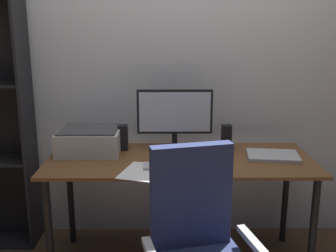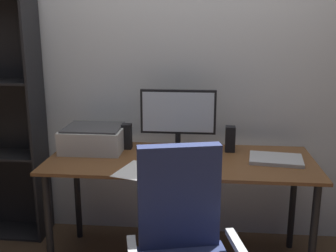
{
  "view_description": "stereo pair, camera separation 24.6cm",
  "coord_description": "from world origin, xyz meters",
  "px_view_note": "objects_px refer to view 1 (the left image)",
  "views": [
    {
      "loc": [
        -0.1,
        -2.41,
        1.56
      ],
      "look_at": [
        -0.08,
        -0.02,
        0.96
      ],
      "focal_mm": 42.97,
      "sensor_mm": 36.0,
      "label": 1
    },
    {
      "loc": [
        0.15,
        -2.4,
        1.56
      ],
      "look_at": [
        -0.08,
        -0.02,
        0.96
      ],
      "focal_mm": 42.97,
      "sensor_mm": 36.0,
      "label": 2
    }
  ],
  "objects_px": {
    "monitor": "(175,116)",
    "keyboard": "(168,166)",
    "speaker_right": "(226,137)",
    "laptop": "(273,156)",
    "coffee_mug": "(185,152)",
    "speaker_left": "(123,137)",
    "desk": "(180,171)",
    "printer": "(90,140)",
    "mouse": "(201,165)"
  },
  "relations": [
    {
      "from": "mouse",
      "to": "printer",
      "type": "relative_size",
      "value": 0.24
    },
    {
      "from": "desk",
      "to": "speaker_left",
      "type": "xyz_separation_m",
      "value": [
        -0.38,
        0.19,
        0.17
      ]
    },
    {
      "from": "desk",
      "to": "monitor",
      "type": "xyz_separation_m",
      "value": [
        -0.03,
        0.19,
        0.32
      ]
    },
    {
      "from": "keyboard",
      "to": "speaker_right",
      "type": "bearing_deg",
      "value": 39.52
    },
    {
      "from": "laptop",
      "to": "monitor",
      "type": "bearing_deg",
      "value": 170.9
    },
    {
      "from": "mouse",
      "to": "speaker_left",
      "type": "distance_m",
      "value": 0.62
    },
    {
      "from": "laptop",
      "to": "keyboard",
      "type": "bearing_deg",
      "value": -157.84
    },
    {
      "from": "monitor",
      "to": "keyboard",
      "type": "distance_m",
      "value": 0.43
    },
    {
      "from": "monitor",
      "to": "printer",
      "type": "height_order",
      "value": "monitor"
    },
    {
      "from": "keyboard",
      "to": "printer",
      "type": "distance_m",
      "value": 0.6
    },
    {
      "from": "desk",
      "to": "mouse",
      "type": "relative_size",
      "value": 17.43
    },
    {
      "from": "desk",
      "to": "printer",
      "type": "xyz_separation_m",
      "value": [
        -0.59,
        0.14,
        0.16
      ]
    },
    {
      "from": "monitor",
      "to": "keyboard",
      "type": "height_order",
      "value": "monitor"
    },
    {
      "from": "coffee_mug",
      "to": "printer",
      "type": "bearing_deg",
      "value": 165.57
    },
    {
      "from": "mouse",
      "to": "printer",
      "type": "xyz_separation_m",
      "value": [
        -0.71,
        0.31,
        0.06
      ]
    },
    {
      "from": "coffee_mug",
      "to": "printer",
      "type": "relative_size",
      "value": 0.24
    },
    {
      "from": "mouse",
      "to": "speaker_right",
      "type": "relative_size",
      "value": 0.56
    },
    {
      "from": "mouse",
      "to": "printer",
      "type": "bearing_deg",
      "value": 161.13
    },
    {
      "from": "desk",
      "to": "printer",
      "type": "bearing_deg",
      "value": 167.06
    },
    {
      "from": "monitor",
      "to": "printer",
      "type": "xyz_separation_m",
      "value": [
        -0.56,
        -0.06,
        -0.15
      ]
    },
    {
      "from": "monitor",
      "to": "printer",
      "type": "relative_size",
      "value": 1.25
    },
    {
      "from": "monitor",
      "to": "coffee_mug",
      "type": "bearing_deg",
      "value": -75.0
    },
    {
      "from": "desk",
      "to": "speaker_right",
      "type": "distance_m",
      "value": 0.41
    },
    {
      "from": "desk",
      "to": "speaker_left",
      "type": "height_order",
      "value": "speaker_left"
    },
    {
      "from": "printer",
      "to": "keyboard",
      "type": "bearing_deg",
      "value": -30.57
    },
    {
      "from": "desk",
      "to": "laptop",
      "type": "relative_size",
      "value": 5.23
    },
    {
      "from": "desk",
      "to": "coffee_mug",
      "type": "bearing_deg",
      "value": -39.71
    },
    {
      "from": "coffee_mug",
      "to": "speaker_right",
      "type": "xyz_separation_m",
      "value": [
        0.29,
        0.21,
        0.04
      ]
    },
    {
      "from": "mouse",
      "to": "speaker_right",
      "type": "xyz_separation_m",
      "value": [
        0.2,
        0.36,
        0.07
      ]
    },
    {
      "from": "laptop",
      "to": "printer",
      "type": "height_order",
      "value": "printer"
    },
    {
      "from": "monitor",
      "to": "speaker_right",
      "type": "distance_m",
      "value": 0.38
    },
    {
      "from": "coffee_mug",
      "to": "speaker_left",
      "type": "relative_size",
      "value": 0.56
    },
    {
      "from": "speaker_left",
      "to": "printer",
      "type": "relative_size",
      "value": 0.43
    },
    {
      "from": "speaker_left",
      "to": "laptop",
      "type": "bearing_deg",
      "value": -10.13
    },
    {
      "from": "speaker_left",
      "to": "keyboard",
      "type": "bearing_deg",
      "value": -49.74
    },
    {
      "from": "mouse",
      "to": "speaker_left",
      "type": "height_order",
      "value": "speaker_left"
    },
    {
      "from": "printer",
      "to": "monitor",
      "type": "bearing_deg",
      "value": 5.89
    },
    {
      "from": "speaker_left",
      "to": "printer",
      "type": "bearing_deg",
      "value": -166.86
    },
    {
      "from": "desk",
      "to": "speaker_left",
      "type": "distance_m",
      "value": 0.45
    },
    {
      "from": "printer",
      "to": "speaker_right",
      "type": "bearing_deg",
      "value": 3.15
    },
    {
      "from": "laptop",
      "to": "desk",
      "type": "bearing_deg",
      "value": -171.62
    },
    {
      "from": "speaker_right",
      "to": "printer",
      "type": "bearing_deg",
      "value": -176.85
    },
    {
      "from": "desk",
      "to": "printer",
      "type": "distance_m",
      "value": 0.63
    },
    {
      "from": "speaker_right",
      "to": "printer",
      "type": "xyz_separation_m",
      "value": [
        -0.91,
        -0.05,
        -0.0
      ]
    },
    {
      "from": "coffee_mug",
      "to": "speaker_left",
      "type": "height_order",
      "value": "speaker_left"
    },
    {
      "from": "monitor",
      "to": "laptop",
      "type": "distance_m",
      "value": 0.68
    },
    {
      "from": "monitor",
      "to": "speaker_right",
      "type": "height_order",
      "value": "monitor"
    },
    {
      "from": "keyboard",
      "to": "speaker_right",
      "type": "height_order",
      "value": "speaker_right"
    },
    {
      "from": "keyboard",
      "to": "speaker_right",
      "type": "distance_m",
      "value": 0.54
    },
    {
      "from": "desk",
      "to": "coffee_mug",
      "type": "relative_size",
      "value": 17.68
    }
  ]
}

